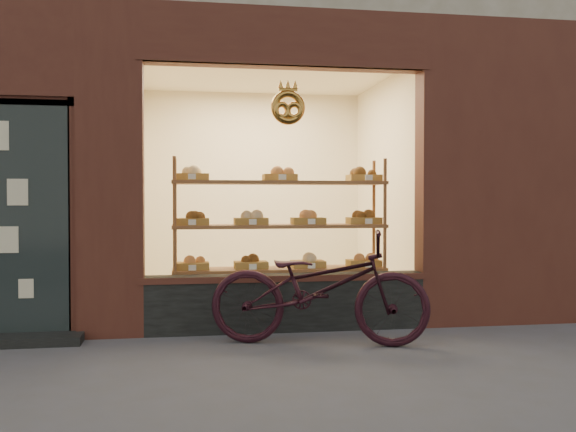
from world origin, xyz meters
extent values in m
plane|color=#494949|center=(0.00, 0.00, 0.00)|extent=(90.00, 90.00, 0.00)
cube|color=#232525|center=(0.45, 2.12, 0.28)|extent=(2.70, 0.25, 0.55)
cube|color=#222B2B|center=(-2.00, 2.06, 1.10)|extent=(0.90, 0.04, 2.15)
cube|color=#232525|center=(-2.00, 1.90, 0.04)|extent=(1.15, 0.35, 0.08)
torus|color=#BC8232|center=(0.45, 2.02, 2.15)|extent=(0.33, 0.07, 0.33)
cube|color=brown|center=(0.45, 2.55, 0.05)|extent=(2.20, 0.45, 0.04)
cube|color=brown|center=(0.45, 2.55, 0.55)|extent=(2.20, 0.45, 0.03)
cube|color=brown|center=(0.45, 2.55, 1.00)|extent=(2.20, 0.45, 0.04)
cube|color=brown|center=(0.45, 2.55, 1.45)|extent=(2.20, 0.45, 0.04)
cylinder|color=brown|center=(-0.62, 2.35, 0.85)|extent=(0.04, 0.04, 1.70)
cylinder|color=brown|center=(1.52, 2.35, 0.85)|extent=(0.04, 0.04, 1.70)
cylinder|color=brown|center=(-0.62, 2.75, 0.85)|extent=(0.04, 0.04, 1.70)
cylinder|color=brown|center=(1.52, 2.75, 0.85)|extent=(0.04, 0.04, 1.70)
cube|color=#AC7A39|center=(-0.45, 2.55, 0.60)|extent=(0.34, 0.24, 0.07)
sphere|color=#CB874A|center=(-0.45, 2.55, 0.69)|extent=(0.11, 0.11, 0.11)
cube|color=white|center=(-0.45, 2.36, 0.60)|extent=(0.07, 0.01, 0.05)
cube|color=#AC7A39|center=(0.15, 2.55, 0.60)|extent=(0.34, 0.24, 0.07)
sphere|color=#4A270D|center=(0.15, 2.55, 0.69)|extent=(0.11, 0.11, 0.11)
cube|color=white|center=(0.15, 2.36, 0.60)|extent=(0.08, 0.01, 0.05)
cube|color=#AC7A39|center=(0.75, 2.55, 0.60)|extent=(0.34, 0.24, 0.07)
sphere|color=#E6BD71|center=(0.75, 2.55, 0.69)|extent=(0.11, 0.11, 0.11)
cube|color=white|center=(0.75, 2.36, 0.60)|extent=(0.07, 0.01, 0.05)
cube|color=#AC7A39|center=(1.35, 2.55, 0.60)|extent=(0.34, 0.24, 0.07)
sphere|color=#CB874A|center=(1.35, 2.55, 0.69)|extent=(0.11, 0.11, 0.11)
cube|color=white|center=(1.35, 2.36, 0.60)|extent=(0.08, 0.01, 0.05)
cube|color=#AC7A39|center=(-0.45, 2.55, 1.05)|extent=(0.34, 0.24, 0.07)
sphere|color=#4A270D|center=(-0.45, 2.55, 1.14)|extent=(0.11, 0.11, 0.11)
cube|color=white|center=(-0.45, 2.36, 1.05)|extent=(0.07, 0.01, 0.06)
cube|color=#AC7A39|center=(0.15, 2.55, 1.05)|extent=(0.34, 0.24, 0.07)
sphere|color=#E6BD71|center=(0.15, 2.55, 1.14)|extent=(0.11, 0.11, 0.11)
cube|color=white|center=(0.15, 2.36, 1.05)|extent=(0.08, 0.01, 0.06)
cube|color=#AC7A39|center=(0.75, 2.55, 1.05)|extent=(0.34, 0.24, 0.07)
sphere|color=#CB874A|center=(0.75, 2.55, 1.14)|extent=(0.11, 0.11, 0.11)
cube|color=white|center=(0.75, 2.36, 1.05)|extent=(0.07, 0.01, 0.06)
cube|color=#AC7A39|center=(1.35, 2.55, 1.05)|extent=(0.34, 0.24, 0.07)
sphere|color=#4A270D|center=(1.35, 2.55, 1.14)|extent=(0.11, 0.11, 0.11)
cube|color=white|center=(1.35, 2.36, 1.05)|extent=(0.08, 0.01, 0.06)
cube|color=#AC7A39|center=(-0.45, 2.55, 1.50)|extent=(0.34, 0.24, 0.07)
sphere|color=#E6BD71|center=(-0.45, 2.55, 1.59)|extent=(0.11, 0.11, 0.11)
cube|color=white|center=(-0.45, 2.36, 1.50)|extent=(0.07, 0.01, 0.06)
cube|color=#AC7A39|center=(0.45, 2.55, 1.50)|extent=(0.34, 0.24, 0.07)
sphere|color=#CB874A|center=(0.45, 2.55, 1.59)|extent=(0.11, 0.11, 0.11)
cube|color=white|center=(0.45, 2.36, 1.50)|extent=(0.07, 0.01, 0.06)
cube|color=#AC7A39|center=(1.35, 2.55, 1.50)|extent=(0.34, 0.24, 0.07)
sphere|color=#4A270D|center=(1.35, 2.55, 1.59)|extent=(0.11, 0.11, 0.11)
cube|color=white|center=(1.35, 2.36, 1.50)|extent=(0.08, 0.01, 0.06)
imported|color=black|center=(0.64, 1.48, 0.50)|extent=(2.03, 1.17, 1.01)
camera|label=1|loc=(-0.54, -4.01, 1.27)|focal=40.00mm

